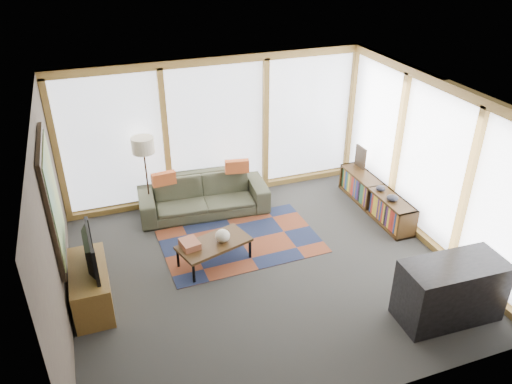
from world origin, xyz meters
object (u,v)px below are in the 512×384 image
object	(u,v)px
sofa	(203,195)
television	(85,252)
coffee_table	(214,252)
tv_console	(91,286)
bookshelf	(375,198)
bar_counter	(450,291)
floor_lamp	(147,179)

from	to	relation	value
sofa	television	bearing A→B (deg)	-133.19
coffee_table	tv_console	xyz separation A→B (m)	(-1.80, -0.33, 0.11)
sofa	bookshelf	bearing A→B (deg)	-14.74
coffee_table	bar_counter	bearing A→B (deg)	-40.25
floor_lamp	coffee_table	distance (m)	1.88
sofa	television	size ratio (longest dim) A/B	2.48
sofa	floor_lamp	xyz separation A→B (m)	(-0.92, 0.13, 0.42)
bookshelf	tv_console	xyz separation A→B (m)	(-4.89, -0.85, 0.04)
floor_lamp	coffee_table	world-z (taller)	floor_lamp
floor_lamp	bookshelf	xyz separation A→B (m)	(3.78, -1.13, -0.50)
bookshelf	coffee_table	bearing A→B (deg)	-170.55
floor_lamp	television	bearing A→B (deg)	-119.14
bookshelf	bar_counter	xyz separation A→B (m)	(-0.56, -2.66, 0.17)
bookshelf	sofa	bearing A→B (deg)	160.71
floor_lamp	coffee_table	size ratio (longest dim) A/B	1.39
floor_lamp	television	size ratio (longest dim) A/B	1.66
coffee_table	bookshelf	xyz separation A→B (m)	(3.09, 0.51, 0.07)
tv_console	coffee_table	bearing A→B (deg)	10.52
sofa	bar_counter	size ratio (longest dim) A/B	1.69
floor_lamp	bar_counter	xyz separation A→B (m)	(3.23, -3.80, -0.33)
sofa	bookshelf	size ratio (longest dim) A/B	1.13
coffee_table	television	xyz separation A→B (m)	(-1.79, -0.31, 0.66)
tv_console	bar_counter	size ratio (longest dim) A/B	0.87
sofa	coffee_table	world-z (taller)	sofa
bookshelf	bar_counter	bearing A→B (deg)	-101.83
sofa	coffee_table	distance (m)	1.54
bookshelf	tv_console	distance (m)	4.96
sofa	television	distance (m)	2.77
coffee_table	bar_counter	world-z (taller)	bar_counter
sofa	television	world-z (taller)	television
bookshelf	television	world-z (taller)	television
bookshelf	bar_counter	world-z (taller)	bar_counter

